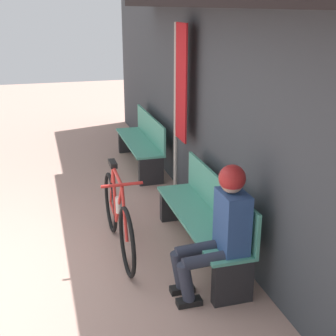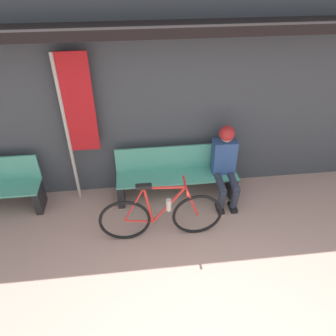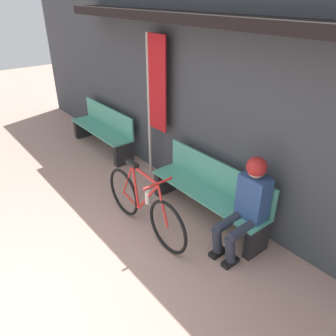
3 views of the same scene
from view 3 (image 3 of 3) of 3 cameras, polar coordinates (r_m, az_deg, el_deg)
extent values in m
plane|color=tan|center=(3.72, -22.97, -22.83)|extent=(24.00, 24.00, 0.00)
cube|color=#3D4247|center=(4.12, 12.38, 11.29)|extent=(12.00, 0.12, 3.20)
cube|color=black|center=(3.75, 10.90, 23.78)|extent=(6.60, 0.44, 0.12)
cube|color=#51A88E|center=(4.38, 6.62, -4.38)|extent=(1.83, 0.42, 0.03)
cube|color=#51A88E|center=(4.39, 8.59, -1.14)|extent=(1.83, 0.03, 0.40)
cube|color=#232326|center=(5.04, -0.44, -2.28)|extent=(0.10, 0.36, 0.40)
cube|color=#232326|center=(4.07, 15.21, -11.96)|extent=(0.10, 0.36, 0.40)
torus|color=black|center=(4.54, -7.75, -4.19)|extent=(0.68, 0.04, 0.68)
torus|color=black|center=(3.89, -0.07, -10.25)|extent=(0.68, 0.04, 0.68)
cylinder|color=red|center=(3.89, -4.09, -1.18)|extent=(0.53, 0.03, 0.07)
cylinder|color=red|center=(4.01, -3.55, -5.11)|extent=(0.45, 0.03, 0.58)
cylinder|color=red|center=(4.19, -5.64, -3.36)|extent=(0.13, 0.03, 0.60)
cylinder|color=red|center=(4.43, -6.46, -5.54)|extent=(0.37, 0.03, 0.09)
cylinder|color=red|center=(4.30, -7.02, -2.00)|extent=(0.29, 0.02, 0.54)
cylinder|color=red|center=(3.79, -0.90, -6.69)|extent=(0.20, 0.03, 0.50)
cube|color=black|center=(4.06, -6.23, 0.76)|extent=(0.20, 0.07, 0.05)
cylinder|color=red|center=(3.71, -1.76, -2.71)|extent=(0.03, 0.40, 0.03)
cylinder|color=beige|center=(4.01, -3.55, -5.11)|extent=(0.07, 0.07, 0.17)
cylinder|color=#2D3342|center=(3.91, 10.64, -9.10)|extent=(0.11, 0.44, 0.13)
cylinder|color=#2D3342|center=(3.92, 8.54, -12.36)|extent=(0.11, 0.17, 0.37)
cube|color=black|center=(4.07, 8.63, -14.35)|extent=(0.10, 0.22, 0.06)
cylinder|color=#2D3342|center=(3.82, 12.90, -10.46)|extent=(0.11, 0.44, 0.13)
cylinder|color=#2D3342|center=(3.82, 10.76, -13.81)|extent=(0.11, 0.17, 0.37)
cube|color=black|center=(3.98, 10.79, -15.79)|extent=(0.10, 0.22, 0.06)
cube|color=#2D4C84|center=(3.88, 14.64, -4.94)|extent=(0.34, 0.22, 0.54)
sphere|color=tan|center=(3.68, 15.14, -0.23)|extent=(0.20, 0.20, 0.20)
sphere|color=#B22323|center=(3.66, 15.20, 0.19)|extent=(0.23, 0.23, 0.23)
cube|color=#51A88E|center=(6.50, -11.70, 6.56)|extent=(1.73, 0.42, 0.03)
cube|color=#51A88E|center=(6.51, -10.36, 8.75)|extent=(1.73, 0.03, 0.40)
cube|color=#232326|center=(7.27, -14.61, 6.78)|extent=(0.10, 0.36, 0.40)
cube|color=#232326|center=(5.92, -7.76, 2.43)|extent=(0.10, 0.36, 0.40)
cylinder|color=#B7B2A8|center=(5.24, -3.31, 10.18)|extent=(0.05, 0.05, 2.26)
cube|color=red|center=(4.95, -1.87, 14.32)|extent=(0.40, 0.02, 1.40)
camera|label=1|loc=(1.96, 97.26, -14.18)|focal=50.00mm
camera|label=2|loc=(3.42, -68.31, 23.66)|focal=35.00mm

